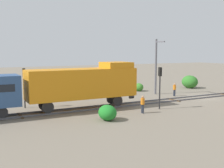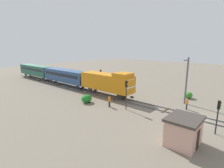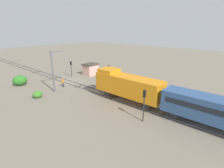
% 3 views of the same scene
% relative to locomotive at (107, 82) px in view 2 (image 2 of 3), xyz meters
% --- Properties ---
extents(ground_plane, '(160.60, 160.60, 0.00)m').
position_rel_locomotive_xyz_m(ground_plane, '(0.00, -16.00, -2.77)').
color(ground_plane, '#756B5B').
extents(railway_track, '(2.40, 107.07, 0.16)m').
position_rel_locomotive_xyz_m(railway_track, '(0.00, -16.00, -2.70)').
color(railway_track, '#595960').
rests_on(railway_track, ground).
extents(locomotive, '(2.90, 11.60, 4.60)m').
position_rel_locomotive_xyz_m(locomotive, '(0.00, 0.00, 0.00)').
color(locomotive, orange).
rests_on(locomotive, railway_track).
extents(passenger_car_leading, '(2.84, 14.00, 3.66)m').
position_rel_locomotive_xyz_m(passenger_car_leading, '(0.00, 13.34, -0.25)').
color(passenger_car_leading, '#2D4C7A').
rests_on(passenger_car_leading, railway_track).
extents(passenger_car_trailing, '(2.84, 14.00, 3.66)m').
position_rel_locomotive_xyz_m(passenger_car_trailing, '(0.00, 27.94, -0.25)').
color(passenger_car_trailing, '#26604C').
rests_on(passenger_car_trailing, railway_track).
extents(traffic_signal_near, '(0.32, 0.34, 3.72)m').
position_rel_locomotive_xyz_m(traffic_signal_near, '(-3.20, -18.58, -0.17)').
color(traffic_signal_near, '#262628').
rests_on(traffic_signal_near, ground).
extents(traffic_signal_mid, '(0.32, 0.34, 4.30)m').
position_rel_locomotive_xyz_m(traffic_signal_mid, '(-3.40, -6.89, 0.21)').
color(traffic_signal_mid, '#262628').
rests_on(traffic_signal_mid, ground).
extents(traffic_signal_far, '(0.32, 0.34, 4.15)m').
position_rel_locomotive_xyz_m(traffic_signal_far, '(3.60, 5.22, 0.11)').
color(traffic_signal_far, '#262628').
rests_on(traffic_signal_far, ground).
extents(worker_near_track, '(0.38, 0.38, 1.70)m').
position_rel_locomotive_xyz_m(worker_near_track, '(2.40, -13.73, -1.78)').
color(worker_near_track, '#262B38').
rests_on(worker_near_track, ground).
extents(worker_by_signal, '(0.38, 0.38, 1.70)m').
position_rel_locomotive_xyz_m(worker_by_signal, '(-4.20, -4.28, -1.78)').
color(worker_by_signal, '#262B38').
rests_on(worker_by_signal, ground).
extents(catenary_mast, '(1.94, 0.28, 7.53)m').
position_rel_locomotive_xyz_m(catenary_mast, '(4.93, -12.56, 1.24)').
color(catenary_mast, '#595960').
rests_on(catenary_mast, ground).
extents(relay_hut, '(3.50, 2.90, 2.74)m').
position_rel_locomotive_xyz_m(relay_hut, '(-7.50, -16.62, -1.38)').
color(relay_hut, '#D19E8C').
rests_on(relay_hut, ground).
extents(bush_near, '(1.85, 1.52, 1.35)m').
position_rel_locomotive_xyz_m(bush_near, '(-5.13, -0.05, -2.10)').
color(bush_near, '#1F7A26').
rests_on(bush_near, ground).
extents(bush_far, '(1.60, 1.31, 1.16)m').
position_rel_locomotive_xyz_m(bush_far, '(8.47, -12.07, -2.19)').
color(bush_far, '#367A26').
rests_on(bush_far, ground).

